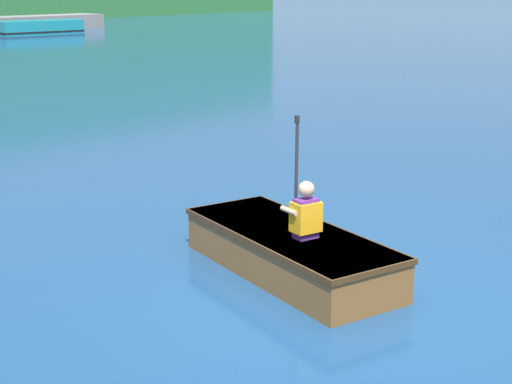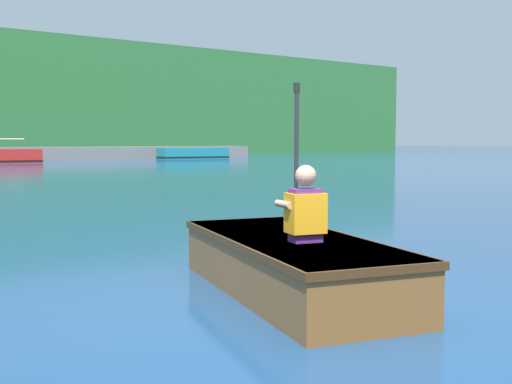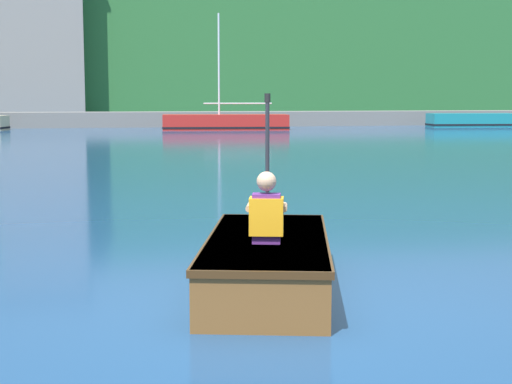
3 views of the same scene
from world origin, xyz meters
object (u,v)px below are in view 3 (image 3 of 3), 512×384
(rowboat_foreground, at_px, (268,259))
(person_paddler, at_px, (266,210))
(moored_boat_dock_center_far, at_px, (225,122))
(moored_boat_dock_west_end, at_px, (471,121))

(rowboat_foreground, height_order, person_paddler, person_paddler)
(moored_boat_dock_center_far, bearing_deg, person_paddler, -99.25)
(moored_boat_dock_center_far, xyz_separation_m, person_paddler, (-5.83, -35.77, 0.36))
(moored_boat_dock_west_end, relative_size, rowboat_foreground, 1.79)
(moored_boat_dock_center_far, height_order, person_paddler, moored_boat_dock_center_far)
(moored_boat_dock_west_end, distance_m, person_paddler, 42.88)
(rowboat_foreground, bearing_deg, moored_boat_dock_center_far, 80.80)
(moored_boat_dock_center_far, bearing_deg, moored_boat_dock_west_end, 5.62)
(person_paddler, bearing_deg, moored_boat_dock_west_end, 60.40)
(moored_boat_dock_west_end, distance_m, rowboat_foreground, 42.58)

